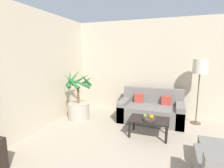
{
  "coord_description": "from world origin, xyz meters",
  "views": [
    {
      "loc": [
        -0.53,
        0.83,
        1.73
      ],
      "look_at": [
        -1.96,
        4.87,
        1.0
      ],
      "focal_mm": 28.0,
      "sensor_mm": 36.0,
      "label": 1
    }
  ],
  "objects_px": {
    "coffee_table": "(149,122)",
    "ottoman": "(221,156)",
    "apple_red": "(151,116)",
    "floor_lamp": "(200,69)",
    "sofa_loveseat": "(151,111)",
    "orange_fruit": "(151,117)",
    "apple_green": "(145,116)",
    "potted_palm": "(79,104)",
    "fruit_bowl": "(149,119)"
  },
  "relations": [
    {
      "from": "coffee_table",
      "to": "apple_green",
      "type": "distance_m",
      "value": 0.17
    },
    {
      "from": "floor_lamp",
      "to": "fruit_bowl",
      "type": "height_order",
      "value": "floor_lamp"
    },
    {
      "from": "apple_red",
      "to": "floor_lamp",
      "type": "bearing_deg",
      "value": 48.13
    },
    {
      "from": "potted_palm",
      "to": "coffee_table",
      "type": "relative_size",
      "value": 1.61
    },
    {
      "from": "orange_fruit",
      "to": "apple_red",
      "type": "bearing_deg",
      "value": 95.32
    },
    {
      "from": "sofa_loveseat",
      "to": "apple_green",
      "type": "distance_m",
      "value": 0.98
    },
    {
      "from": "potted_palm",
      "to": "apple_green",
      "type": "relative_size",
      "value": 20.05
    },
    {
      "from": "potted_palm",
      "to": "floor_lamp",
      "type": "relative_size",
      "value": 0.83
    },
    {
      "from": "potted_palm",
      "to": "ottoman",
      "type": "distance_m",
      "value": 3.3
    },
    {
      "from": "apple_green",
      "to": "orange_fruit",
      "type": "bearing_deg",
      "value": -19.86
    },
    {
      "from": "fruit_bowl",
      "to": "ottoman",
      "type": "xyz_separation_m",
      "value": [
        1.19,
        -0.62,
        -0.23
      ]
    },
    {
      "from": "sofa_loveseat",
      "to": "ottoman",
      "type": "distance_m",
      "value": 2.03
    },
    {
      "from": "apple_green",
      "to": "orange_fruit",
      "type": "distance_m",
      "value": 0.15
    },
    {
      "from": "apple_green",
      "to": "floor_lamp",
      "type": "bearing_deg",
      "value": 45.69
    },
    {
      "from": "apple_green",
      "to": "ottoman",
      "type": "relative_size",
      "value": 0.11
    },
    {
      "from": "fruit_bowl",
      "to": "ottoman",
      "type": "distance_m",
      "value": 1.36
    },
    {
      "from": "orange_fruit",
      "to": "ottoman",
      "type": "relative_size",
      "value": 0.15
    },
    {
      "from": "potted_palm",
      "to": "floor_lamp",
      "type": "bearing_deg",
      "value": 13.22
    },
    {
      "from": "coffee_table",
      "to": "ottoman",
      "type": "distance_m",
      "value": 1.38
    },
    {
      "from": "potted_palm",
      "to": "ottoman",
      "type": "bearing_deg",
      "value": -18.97
    },
    {
      "from": "ottoman",
      "to": "apple_green",
      "type": "bearing_deg",
      "value": 154.02
    },
    {
      "from": "orange_fruit",
      "to": "coffee_table",
      "type": "bearing_deg",
      "value": 119.5
    },
    {
      "from": "fruit_bowl",
      "to": "potted_palm",
      "type": "bearing_deg",
      "value": 166.89
    },
    {
      "from": "coffee_table",
      "to": "orange_fruit",
      "type": "height_order",
      "value": "orange_fruit"
    },
    {
      "from": "coffee_table",
      "to": "fruit_bowl",
      "type": "xyz_separation_m",
      "value": [
        0.01,
        -0.05,
        0.08
      ]
    },
    {
      "from": "coffee_table",
      "to": "apple_red",
      "type": "height_order",
      "value": "apple_red"
    },
    {
      "from": "orange_fruit",
      "to": "fruit_bowl",
      "type": "bearing_deg",
      "value": 135.22
    },
    {
      "from": "apple_green",
      "to": "ottoman",
      "type": "distance_m",
      "value": 1.45
    },
    {
      "from": "coffee_table",
      "to": "apple_red",
      "type": "relative_size",
      "value": 12.19
    },
    {
      "from": "potted_palm",
      "to": "ottoman",
      "type": "relative_size",
      "value": 2.22
    },
    {
      "from": "sofa_loveseat",
      "to": "orange_fruit",
      "type": "xyz_separation_m",
      "value": [
        0.12,
        -1.01,
        0.2
      ]
    },
    {
      "from": "apple_red",
      "to": "fruit_bowl",
      "type": "bearing_deg",
      "value": -136.53
    },
    {
      "from": "coffee_table",
      "to": "fruit_bowl",
      "type": "distance_m",
      "value": 0.1
    },
    {
      "from": "floor_lamp",
      "to": "apple_green",
      "type": "xyz_separation_m",
      "value": [
        -1.12,
        -1.14,
        -0.92
      ]
    },
    {
      "from": "sofa_loveseat",
      "to": "fruit_bowl",
      "type": "distance_m",
      "value": 0.97
    },
    {
      "from": "potted_palm",
      "to": "fruit_bowl",
      "type": "bearing_deg",
      "value": -13.11
    },
    {
      "from": "apple_green",
      "to": "sofa_loveseat",
      "type": "bearing_deg",
      "value": 89.06
    },
    {
      "from": "potted_palm",
      "to": "ottoman",
      "type": "xyz_separation_m",
      "value": [
        3.12,
        -1.07,
        -0.24
      ]
    },
    {
      "from": "potted_palm",
      "to": "apple_red",
      "type": "height_order",
      "value": "potted_palm"
    },
    {
      "from": "sofa_loveseat",
      "to": "apple_green",
      "type": "relative_size",
      "value": 24.08
    },
    {
      "from": "potted_palm",
      "to": "orange_fruit",
      "type": "height_order",
      "value": "potted_palm"
    },
    {
      "from": "apple_green",
      "to": "ottoman",
      "type": "height_order",
      "value": "apple_green"
    },
    {
      "from": "floor_lamp",
      "to": "apple_red",
      "type": "bearing_deg",
      "value": -131.87
    },
    {
      "from": "coffee_table",
      "to": "sofa_loveseat",
      "type": "bearing_deg",
      "value": 94.03
    },
    {
      "from": "ottoman",
      "to": "sofa_loveseat",
      "type": "bearing_deg",
      "value": 128.51
    },
    {
      "from": "ottoman",
      "to": "potted_palm",
      "type": "bearing_deg",
      "value": 161.03
    },
    {
      "from": "potted_palm",
      "to": "sofa_loveseat",
      "type": "height_order",
      "value": "potted_palm"
    },
    {
      "from": "sofa_loveseat",
      "to": "ottoman",
      "type": "xyz_separation_m",
      "value": [
        1.26,
        -1.58,
        -0.1
      ]
    },
    {
      "from": "potted_palm",
      "to": "fruit_bowl",
      "type": "distance_m",
      "value": 1.98
    },
    {
      "from": "coffee_table",
      "to": "ottoman",
      "type": "relative_size",
      "value": 1.38
    }
  ]
}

